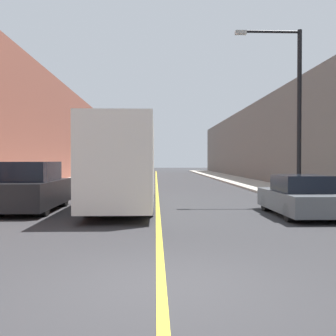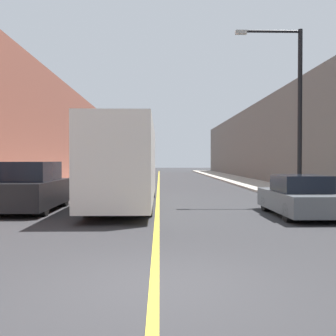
% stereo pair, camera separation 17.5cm
% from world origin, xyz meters
% --- Properties ---
extents(ground_plane, '(200.00, 200.00, 0.00)m').
position_xyz_m(ground_plane, '(0.00, 0.00, 0.00)').
color(ground_plane, '#2D2D30').
extents(sidewalk_left, '(3.40, 72.00, 0.13)m').
position_xyz_m(sidewalk_left, '(-7.80, 30.00, 0.07)').
color(sidewalk_left, '#B2AA9E').
rests_on(sidewalk_left, ground).
extents(sidewalk_right, '(3.40, 72.00, 0.13)m').
position_xyz_m(sidewalk_right, '(7.80, 30.00, 0.07)').
color(sidewalk_right, '#B2AA9E').
rests_on(sidewalk_right, ground).
extents(building_row_left, '(4.00, 72.00, 9.89)m').
position_xyz_m(building_row_left, '(-11.50, 30.00, 4.94)').
color(building_row_left, brown).
rests_on(building_row_left, ground).
extents(building_row_right, '(4.00, 72.00, 7.62)m').
position_xyz_m(building_row_right, '(11.50, 30.00, 3.81)').
color(building_row_right, '#66605B').
rests_on(building_row_right, ground).
extents(road_center_line, '(0.16, 72.00, 0.01)m').
position_xyz_m(road_center_line, '(0.00, 30.00, 0.00)').
color(road_center_line, gold).
rests_on(road_center_line, ground).
extents(bus, '(2.43, 11.35, 3.53)m').
position_xyz_m(bus, '(-1.39, 11.24, 1.89)').
color(bus, silver).
rests_on(bus, ground).
extents(parked_suv_left, '(2.01, 4.85, 1.93)m').
position_xyz_m(parked_suv_left, '(-4.92, 9.28, 0.89)').
color(parked_suv_left, black).
rests_on(parked_suv_left, ground).
extents(car_right_near, '(1.84, 4.35, 1.46)m').
position_xyz_m(car_right_near, '(5.03, 7.61, 0.66)').
color(car_right_near, '#51565B').
rests_on(car_right_near, ground).
extents(street_lamp_right, '(3.02, 0.24, 7.72)m').
position_xyz_m(street_lamp_right, '(6.12, 11.40, 4.58)').
color(street_lamp_right, black).
rests_on(street_lamp_right, sidewalk_right).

